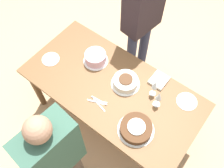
% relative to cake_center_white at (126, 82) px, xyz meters
% --- Properties ---
extents(ground_plane, '(12.00, 12.00, 0.00)m').
position_rel_cake_center_white_xyz_m(ground_plane, '(-0.08, -0.10, -0.77)').
color(ground_plane, tan).
extents(dining_table, '(1.75, 0.88, 0.73)m').
position_rel_cake_center_white_xyz_m(dining_table, '(-0.08, -0.10, -0.14)').
color(dining_table, brown).
rests_on(dining_table, ground_plane).
extents(cake_center_white, '(0.28, 0.28, 0.09)m').
position_rel_cake_center_white_xyz_m(cake_center_white, '(0.00, 0.00, 0.00)').
color(cake_center_white, white).
rests_on(cake_center_white, dining_table).
extents(cake_front_chocolate, '(0.32, 0.32, 0.08)m').
position_rel_cake_center_white_xyz_m(cake_front_chocolate, '(0.35, -0.32, -0.00)').
color(cake_front_chocolate, white).
rests_on(cake_front_chocolate, dining_table).
extents(cake_back_decorated, '(0.25, 0.25, 0.11)m').
position_rel_cake_center_white_xyz_m(cake_back_decorated, '(-0.40, 0.04, 0.01)').
color(cake_back_decorated, white).
rests_on(cake_back_decorated, dining_table).
extents(wine_glass_near, '(0.07, 0.07, 0.20)m').
position_rel_cake_center_white_xyz_m(wine_glass_near, '(0.35, -0.00, 0.10)').
color(wine_glass_near, silver).
rests_on(wine_glass_near, dining_table).
extents(wine_glass_far, '(0.06, 0.06, 0.21)m').
position_rel_cake_center_white_xyz_m(wine_glass_far, '(0.27, 0.07, 0.11)').
color(wine_glass_far, silver).
rests_on(wine_glass_far, dining_table).
extents(dessert_plate_left, '(0.18, 0.18, 0.01)m').
position_rel_cake_center_white_xyz_m(dessert_plate_left, '(-0.78, -0.23, -0.04)').
color(dessert_plate_left, white).
rests_on(dessert_plate_left, dining_table).
extents(dessert_plate_right, '(0.19, 0.19, 0.01)m').
position_rel_cake_center_white_xyz_m(dessert_plate_right, '(0.56, 0.19, -0.04)').
color(dessert_plate_right, white).
rests_on(dessert_plate_right, dining_table).
extents(fork_pile, '(0.21, 0.10, 0.01)m').
position_rel_cake_center_white_xyz_m(fork_pile, '(-0.08, -0.32, -0.04)').
color(fork_pile, silver).
rests_on(fork_pile, dining_table).
extents(napkin_stack, '(0.15, 0.17, 0.03)m').
position_rel_cake_center_white_xyz_m(napkin_stack, '(0.24, 0.23, -0.03)').
color(napkin_stack, silver).
rests_on(napkin_stack, dining_table).
extents(person_cutting, '(0.26, 0.42, 1.54)m').
position_rel_cake_center_white_xyz_m(person_cutting, '(0.02, -0.92, 0.15)').
color(person_cutting, '#4C4238').
rests_on(person_cutting, ground_plane).
extents(person_watching, '(0.27, 0.43, 1.78)m').
position_rel_cake_center_white_xyz_m(person_watching, '(-0.25, 0.61, 0.30)').
color(person_watching, '#2D334C').
rests_on(person_watching, ground_plane).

